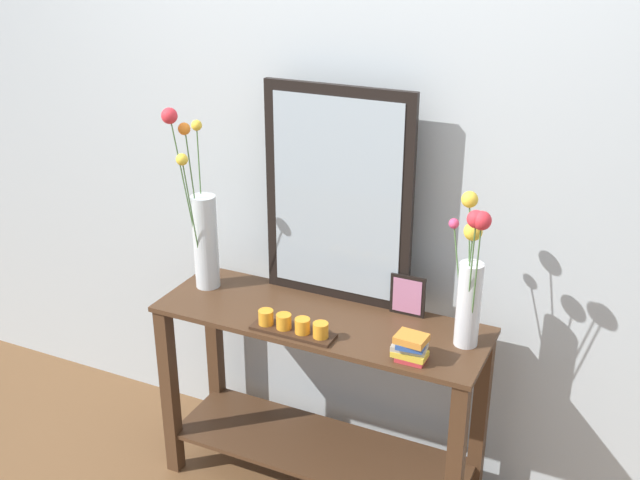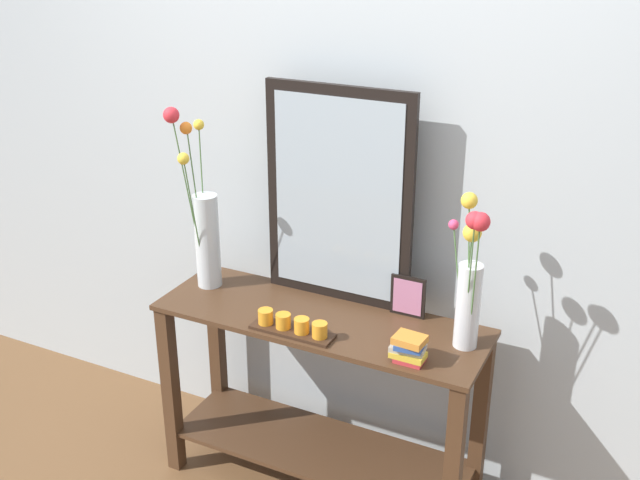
# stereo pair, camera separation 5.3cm
# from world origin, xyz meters

# --- Properties ---
(wall_back) EXTENTS (6.40, 0.08, 2.70)m
(wall_back) POSITION_xyz_m (0.00, 0.33, 1.35)
(wall_back) COLOR #B2BCC1
(wall_back) RESTS_ON ground
(console_table) EXTENTS (1.28, 0.42, 0.79)m
(console_table) POSITION_xyz_m (0.00, 0.00, 0.47)
(console_table) COLOR #472D1C
(console_table) RESTS_ON ground
(mirror_leaning) EXTENTS (0.60, 0.03, 0.85)m
(mirror_leaning) POSITION_xyz_m (-0.01, 0.18, 1.21)
(mirror_leaning) COLOR black
(mirror_leaning) RESTS_ON console_table
(tall_vase_left) EXTENTS (0.15, 0.21, 0.75)m
(tall_vase_left) POSITION_xyz_m (-0.53, 0.04, 1.04)
(tall_vase_left) COLOR silver
(tall_vase_left) RESTS_ON console_table
(vase_right) EXTENTS (0.17, 0.18, 0.56)m
(vase_right) POSITION_xyz_m (0.55, 0.03, 1.04)
(vase_right) COLOR silver
(vase_right) RESTS_ON console_table
(candle_tray) EXTENTS (0.32, 0.09, 0.07)m
(candle_tray) POSITION_xyz_m (-0.04, -0.15, 0.82)
(candle_tray) COLOR #382316
(candle_tray) RESTS_ON console_table
(picture_frame_small) EXTENTS (0.14, 0.01, 0.16)m
(picture_frame_small) POSITION_xyz_m (0.29, 0.16, 0.87)
(picture_frame_small) COLOR black
(picture_frame_small) RESTS_ON console_table
(book_stack) EXTENTS (0.13, 0.10, 0.10)m
(book_stack) POSITION_xyz_m (0.41, -0.14, 0.84)
(book_stack) COLOR #C63338
(book_stack) RESTS_ON console_table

